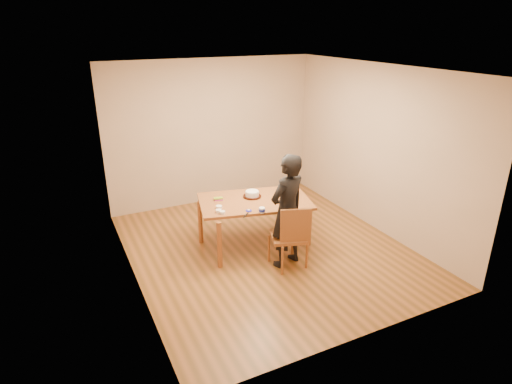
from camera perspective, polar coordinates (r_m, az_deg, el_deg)
name	(u,v)px	position (r m, az deg, el deg)	size (l,w,h in m)	color
room_shell	(257,159)	(6.46, 0.19, 4.36)	(4.00, 4.50, 2.70)	brown
dining_table	(255,201)	(6.53, -0.19, -1.24)	(1.66, 0.99, 0.04)	brown
dining_chair	(288,237)	(6.09, 4.30, -5.97)	(0.46, 0.46, 0.04)	brown
cake_plate	(252,196)	(6.63, -0.52, -0.57)	(0.28, 0.28, 0.02)	#BD2D0C
cake	(252,194)	(6.61, -0.53, -0.22)	(0.21, 0.21, 0.07)	white
frosting_dome	(252,191)	(6.59, -0.53, 0.15)	(0.21, 0.21, 0.03)	white
frosting_tub	(262,210)	(6.08, 0.80, -2.43)	(0.09, 0.09, 0.08)	white
frosting_lid	(249,211)	(6.14, -0.97, -2.50)	(0.09, 0.09, 0.01)	#181694
frosting_dollop	(249,210)	(6.14, -0.98, -2.39)	(0.04, 0.04, 0.02)	white
ramekin_green	(222,212)	(6.07, -4.51, -2.72)	(0.08, 0.08, 0.04)	white
ramekin_yellow	(219,207)	(6.24, -4.95, -2.02)	(0.09, 0.09, 0.04)	white
ramekin_multi	(218,211)	(6.12, -5.03, -2.53)	(0.08, 0.08, 0.04)	white
candy_box_pink	(219,200)	(6.53, -4.99, -1.00)	(0.13, 0.06, 0.02)	#D632AF
candy_box_green	(218,198)	(6.53, -5.05, -0.83)	(0.14, 0.07, 0.02)	green
spatula	(246,215)	(6.01, -1.34, -3.08)	(0.17, 0.02, 0.01)	black
person	(287,211)	(5.96, 4.18, -2.57)	(0.60, 0.40, 1.66)	black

